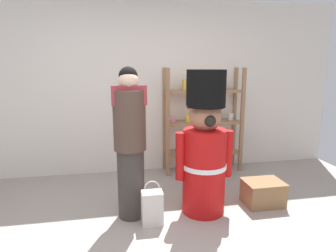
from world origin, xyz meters
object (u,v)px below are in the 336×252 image
Objects in this scene: teddy_bear_guard at (205,148)px; display_crate at (263,193)px; person_shopper at (130,142)px; merchandise_shelf at (203,120)px; shopping_bag at (152,207)px.

display_crate is (0.75, 0.03, -0.60)m from teddy_bear_guard.
display_crate is (1.55, -0.02, -0.69)m from person_shopper.
teddy_bear_guard is 3.50× the size of display_crate.
person_shopper is 3.57× the size of display_crate.
merchandise_shelf is 0.99× the size of person_shopper.
merchandise_shelf is at bearing 105.51° from display_crate.
shopping_bag is at bearing -164.82° from teddy_bear_guard.
shopping_bag is (0.20, -0.21, -0.65)m from person_shopper.
teddy_bear_guard is (-0.39, -1.31, -0.06)m from merchandise_shelf.
shopping_bag is 1.37m from display_crate.
person_shopper is at bearing 133.09° from shopping_bag.
teddy_bear_guard is 0.98× the size of person_shopper.
display_crate is at bearing 2.31° from teddy_bear_guard.
person_shopper reaches higher than teddy_bear_guard.
person_shopper reaches higher than merchandise_shelf.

